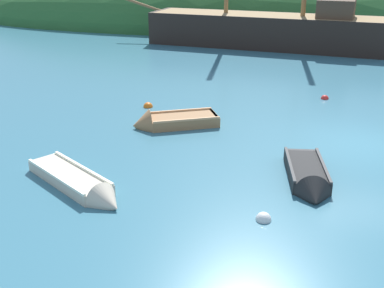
{
  "coord_description": "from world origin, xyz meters",
  "views": [
    {
      "loc": [
        -3.02,
        -15.44,
        5.91
      ],
      "look_at": [
        -5.57,
        -1.24,
        0.12
      ],
      "focal_mm": 44.91,
      "sensor_mm": 36.0,
      "label": 1
    }
  ],
  "objects": [
    {
      "name": "shore_hill",
      "position": [
        -7.68,
        29.71,
        0.0
      ],
      "size": [
        51.19,
        19.38,
        10.7
      ],
      "primitive_type": "ellipsoid",
      "color": "#2D602D",
      "rests_on": "ground"
    },
    {
      "name": "rowboat_center",
      "position": [
        -1.97,
        -3.23,
        0.11
      ],
      "size": [
        1.28,
        3.1,
        0.96
      ],
      "rotation": [
        0.0,
        0.0,
        4.81
      ],
      "color": "black",
      "rests_on": "ground"
    },
    {
      "name": "sailing_ship",
      "position": [
        -3.76,
        17.12,
        0.81
      ],
      "size": [
        18.18,
        6.17,
        11.95
      ],
      "rotation": [
        0.0,
        0.0,
        2.96
      ],
      "color": "black",
      "rests_on": "ground"
    },
    {
      "name": "buoy_white",
      "position": [
        -3.09,
        -5.41,
        0.0
      ],
      "size": [
        0.38,
        0.38,
        0.38
      ],
      "primitive_type": "sphere",
      "color": "white",
      "rests_on": "ground"
    },
    {
      "name": "rowboat_portside",
      "position": [
        -6.74,
        0.64,
        0.12
      ],
      "size": [
        3.29,
        2.3,
        1.13
      ],
      "rotation": [
        0.0,
        0.0,
        3.55
      ],
      "color": "#9E7047",
      "rests_on": "ground"
    },
    {
      "name": "ground_plane",
      "position": [
        0.0,
        0.0,
        0.0
      ],
      "size": [
        120.0,
        120.0,
        0.0
      ],
      "primitive_type": "plane",
      "color": "teal"
    },
    {
      "name": "buoy_orange",
      "position": [
        -8.11,
        2.75,
        0.0
      ],
      "size": [
        0.39,
        0.39,
        0.39
      ],
      "primitive_type": "sphere",
      "color": "orange",
      "rests_on": "ground"
    },
    {
      "name": "buoy_red",
      "position": [
        -0.89,
        5.24,
        0.0
      ],
      "size": [
        0.34,
        0.34,
        0.34
      ],
      "primitive_type": "sphere",
      "color": "red",
      "rests_on": "ground"
    },
    {
      "name": "rowboat_outer_right",
      "position": [
        -7.97,
        -4.68,
        0.09
      ],
      "size": [
        3.55,
        2.95,
        0.87
      ],
      "rotation": [
        0.0,
        0.0,
        5.65
      ],
      "color": "beige",
      "rests_on": "ground"
    }
  ]
}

